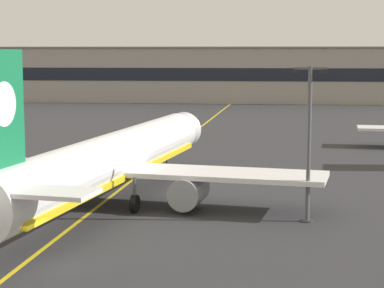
# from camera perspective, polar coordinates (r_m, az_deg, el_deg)

# --- Properties ---
(ground_plane) EXTENTS (400.00, 400.00, 0.00)m
(ground_plane) POSITION_cam_1_polar(r_m,az_deg,el_deg) (38.96, -11.46, -9.86)
(ground_plane) COLOR #2D2D30
(taxiway_centreline) EXTENTS (10.42, 179.73, 0.01)m
(taxiway_centreline) POSITION_cam_1_polar(r_m,az_deg,el_deg) (67.44, -4.08, -2.31)
(taxiway_centreline) COLOR yellow
(taxiway_centreline) RESTS_ON ground
(airliner_foreground) EXTENTS (32.35, 41.36, 11.65)m
(airliner_foreground) POSITION_cam_1_polar(r_m,az_deg,el_deg) (52.95, -6.68, -1.39)
(airliner_foreground) COLOR white
(airliner_foreground) RESTS_ON ground
(apron_lamp_post) EXTENTS (2.24, 0.90, 10.55)m
(apron_lamp_post) POSITION_cam_1_polar(r_m,az_deg,el_deg) (47.91, 9.46, 0.27)
(apron_lamp_post) COLOR #515156
(apron_lamp_post) RESTS_ON ground
(safety_cone_by_nose_gear) EXTENTS (0.44, 0.44, 0.55)m
(safety_cone_by_nose_gear) POSITION_cam_1_polar(r_m,az_deg,el_deg) (68.32, -3.14, -1.96)
(safety_cone_by_nose_gear) COLOR orange
(safety_cone_by_nose_gear) RESTS_ON ground
(terminal_building) EXTENTS (164.21, 12.40, 12.41)m
(terminal_building) POSITION_cam_1_polar(r_m,az_deg,el_deg) (159.08, 3.23, 5.65)
(terminal_building) COLOR #9E998E
(terminal_building) RESTS_ON ground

